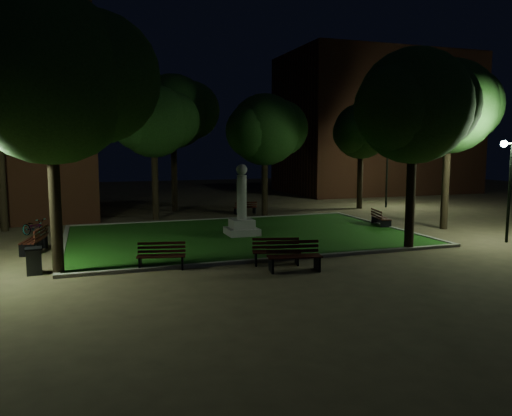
{
  "coord_description": "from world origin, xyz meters",
  "views": [
    {
      "loc": [
        -6.55,
        -19.39,
        4.08
      ],
      "look_at": [
        0.34,
        1.0,
        1.4
      ],
      "focal_mm": 35.0,
      "sensor_mm": 36.0,
      "label": 1
    }
  ],
  "objects_px": {
    "bench_near_left": "(276,252)",
    "bench_right_side": "(380,219)",
    "bench_west_near": "(161,257)",
    "bench_far_side": "(245,208)",
    "monument": "(242,215)",
    "bench_left_side": "(36,241)",
    "bicycle": "(35,227)",
    "trash_bin": "(34,261)",
    "bench_near_right": "(294,257)"
  },
  "relations": [
    {
      "from": "bench_near_left",
      "to": "bench_right_side",
      "type": "bearing_deg",
      "value": 51.89
    },
    {
      "from": "bench_near_left",
      "to": "bench_west_near",
      "type": "xyz_separation_m",
      "value": [
        -3.86,
        0.65,
        -0.01
      ]
    },
    {
      "from": "bench_right_side",
      "to": "bench_far_side",
      "type": "distance_m",
      "value": 8.43
    },
    {
      "from": "monument",
      "to": "bench_left_side",
      "type": "bearing_deg",
      "value": -174.66
    },
    {
      "from": "bench_west_near",
      "to": "bench_far_side",
      "type": "relative_size",
      "value": 1.22
    },
    {
      "from": "bench_near_left",
      "to": "bicycle",
      "type": "distance_m",
      "value": 12.08
    },
    {
      "from": "trash_bin",
      "to": "bench_right_side",
      "type": "bearing_deg",
      "value": 16.7
    },
    {
      "from": "monument",
      "to": "bench_west_near",
      "type": "xyz_separation_m",
      "value": [
        -4.32,
        -4.92,
        -0.55
      ]
    },
    {
      "from": "monument",
      "to": "bench_left_side",
      "type": "relative_size",
      "value": 1.73
    },
    {
      "from": "bench_near_left",
      "to": "bicycle",
      "type": "xyz_separation_m",
      "value": [
        -8.47,
        8.61,
        -0.02
      ]
    },
    {
      "from": "bench_west_near",
      "to": "bench_right_side",
      "type": "xyz_separation_m",
      "value": [
        11.77,
        5.26,
        0.0
      ]
    },
    {
      "from": "bench_far_side",
      "to": "trash_bin",
      "type": "height_order",
      "value": "trash_bin"
    },
    {
      "from": "bench_near_left",
      "to": "trash_bin",
      "type": "xyz_separation_m",
      "value": [
        -7.82,
        1.19,
        0.02
      ]
    },
    {
      "from": "bench_near_left",
      "to": "bench_near_right",
      "type": "bearing_deg",
      "value": -62.44
    },
    {
      "from": "bench_near_left",
      "to": "bench_far_side",
      "type": "distance_m",
      "value": 12.97
    },
    {
      "from": "bench_far_side",
      "to": "bicycle",
      "type": "distance_m",
      "value": 12.03
    },
    {
      "from": "bench_near_left",
      "to": "trash_bin",
      "type": "relative_size",
      "value": 1.99
    },
    {
      "from": "bench_near_left",
      "to": "bench_right_side",
      "type": "height_order",
      "value": "bench_near_left"
    },
    {
      "from": "monument",
      "to": "bench_right_side",
      "type": "height_order",
      "value": "monument"
    },
    {
      "from": "bench_left_side",
      "to": "trash_bin",
      "type": "height_order",
      "value": "bench_left_side"
    },
    {
      "from": "monument",
      "to": "trash_bin",
      "type": "relative_size",
      "value": 3.68
    },
    {
      "from": "bench_west_near",
      "to": "bench_left_side",
      "type": "xyz_separation_m",
      "value": [
        -4.23,
        4.12,
        0.05
      ]
    },
    {
      "from": "bench_near_right",
      "to": "monument",
      "type": "bearing_deg",
      "value": 97.18
    },
    {
      "from": "bicycle",
      "to": "bench_near_left",
      "type": "bearing_deg",
      "value": -92.05
    },
    {
      "from": "bench_near_right",
      "to": "bench_west_near",
      "type": "distance_m",
      "value": 4.42
    },
    {
      "from": "bench_near_right",
      "to": "bench_left_side",
      "type": "xyz_separation_m",
      "value": [
        -8.32,
        5.8,
        -0.0
      ]
    },
    {
      "from": "bench_near_right",
      "to": "bench_far_side",
      "type": "bearing_deg",
      "value": 88.37
    },
    {
      "from": "bicycle",
      "to": "bench_far_side",
      "type": "bearing_deg",
      "value": -26.93
    },
    {
      "from": "bicycle",
      "to": "bench_near_right",
      "type": "bearing_deg",
      "value": -94.52
    },
    {
      "from": "bench_near_left",
      "to": "bench_right_side",
      "type": "distance_m",
      "value": 9.88
    },
    {
      "from": "bench_far_side",
      "to": "bicycle",
      "type": "relative_size",
      "value": 0.89
    },
    {
      "from": "bench_far_side",
      "to": "monument",
      "type": "bearing_deg",
      "value": 70.94
    },
    {
      "from": "bench_near_right",
      "to": "bicycle",
      "type": "bearing_deg",
      "value": 141.31
    },
    {
      "from": "trash_bin",
      "to": "bicycle",
      "type": "relative_size",
      "value": 0.56
    },
    {
      "from": "bench_near_left",
      "to": "bench_far_side",
      "type": "height_order",
      "value": "bench_near_left"
    },
    {
      "from": "bench_near_right",
      "to": "bench_left_side",
      "type": "bearing_deg",
      "value": 154.35
    },
    {
      "from": "bench_left_side",
      "to": "bench_right_side",
      "type": "relative_size",
      "value": 1.1
    },
    {
      "from": "bench_near_left",
      "to": "bench_west_near",
      "type": "relative_size",
      "value": 1.04
    },
    {
      "from": "monument",
      "to": "bench_near_right",
      "type": "bearing_deg",
      "value": -92.05
    },
    {
      "from": "monument",
      "to": "bench_left_side",
      "type": "xyz_separation_m",
      "value": [
        -8.55,
        -0.8,
        -0.5
      ]
    },
    {
      "from": "bench_near_right",
      "to": "bench_west_near",
      "type": "bearing_deg",
      "value": 166.86
    },
    {
      "from": "bench_near_right",
      "to": "bench_west_near",
      "type": "height_order",
      "value": "bench_near_right"
    },
    {
      "from": "bench_near_left",
      "to": "trash_bin",
      "type": "bearing_deg",
      "value": -173.5
    },
    {
      "from": "bench_left_side",
      "to": "monument",
      "type": "bearing_deg",
      "value": 106.36
    },
    {
      "from": "bicycle",
      "to": "bench_left_side",
      "type": "bearing_deg",
      "value": -130.89
    },
    {
      "from": "bench_west_near",
      "to": "bench_right_side",
      "type": "height_order",
      "value": "bench_right_side"
    },
    {
      "from": "bench_near_right",
      "to": "bench_left_side",
      "type": "height_order",
      "value": "bench_near_right"
    },
    {
      "from": "bench_left_side",
      "to": "trash_bin",
      "type": "bearing_deg",
      "value": 15.36
    },
    {
      "from": "bench_west_near",
      "to": "bicycle",
      "type": "height_order",
      "value": "bench_west_near"
    },
    {
      "from": "bench_near_right",
      "to": "bench_left_side",
      "type": "relative_size",
      "value": 1.0
    }
  ]
}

